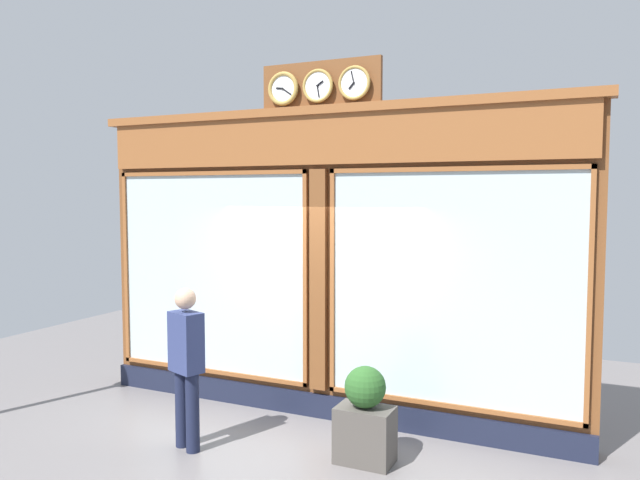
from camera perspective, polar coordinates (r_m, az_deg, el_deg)
shop_facade at (r=7.30m, az=0.42°, el=-2.03°), size 6.17×0.42×4.17m
pedestrian at (r=6.59m, az=-12.29°, el=-10.91°), size 0.41×0.33×1.69m
planter_box at (r=6.36m, az=4.19°, el=-17.59°), size 0.56×0.36×0.56m
planter_shrub at (r=6.20m, az=4.22°, el=-13.44°), size 0.41×0.41×0.41m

